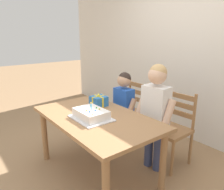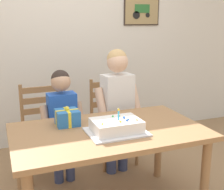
# 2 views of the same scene
# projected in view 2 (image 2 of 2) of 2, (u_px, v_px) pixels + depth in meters

# --- Properties ---
(back_wall) EXTENTS (6.40, 0.11, 2.60)m
(back_wall) POSITION_uv_depth(u_px,v_px,m) (61.00, 41.00, 3.73)
(back_wall) COLOR silver
(back_wall) RESTS_ON ground
(dining_table) EXTENTS (1.49, 0.88, 0.72)m
(dining_table) POSITION_uv_depth(u_px,v_px,m) (109.00, 140.00, 2.37)
(dining_table) COLOR #9E7047
(dining_table) RESTS_ON ground
(birthday_cake) EXTENTS (0.44, 0.34, 0.19)m
(birthday_cake) POSITION_uv_depth(u_px,v_px,m) (116.00, 127.00, 2.27)
(birthday_cake) COLOR silver
(birthday_cake) RESTS_ON dining_table
(gift_box_red_large) EXTENTS (0.19, 0.18, 0.16)m
(gift_box_red_large) POSITION_uv_depth(u_px,v_px,m) (67.00, 117.00, 2.43)
(gift_box_red_large) COLOR #286BB7
(gift_box_red_large) RESTS_ON dining_table
(chair_left) EXTENTS (0.43, 0.43, 0.92)m
(chair_left) POSITION_uv_depth(u_px,v_px,m) (44.00, 129.00, 3.07)
(chair_left) COLOR #996B42
(chair_left) RESTS_ON ground
(chair_right) EXTENTS (0.43, 0.43, 0.92)m
(chair_right) POSITION_uv_depth(u_px,v_px,m) (112.00, 121.00, 3.33)
(chair_right) COLOR #996B42
(chair_right) RESTS_ON ground
(child_older) EXTENTS (0.48, 0.28, 1.28)m
(child_older) POSITION_uv_depth(u_px,v_px,m) (117.00, 100.00, 2.99)
(child_older) COLOR #38426B
(child_older) RESTS_ON ground
(child_younger) EXTENTS (0.40, 0.23, 1.11)m
(child_younger) POSITION_uv_depth(u_px,v_px,m) (62.00, 116.00, 2.82)
(child_younger) COLOR #38426B
(child_younger) RESTS_ON ground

